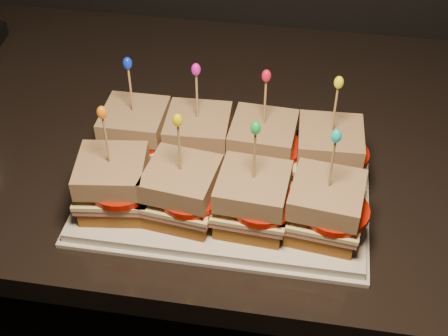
# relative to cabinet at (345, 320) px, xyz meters

# --- Properties ---
(cabinet) EXTENTS (2.68, 0.63, 0.84)m
(cabinet) POSITION_rel_cabinet_xyz_m (0.00, 0.00, 0.00)
(cabinet) COLOR black
(cabinet) RESTS_ON ground
(granite_slab) EXTENTS (2.72, 0.67, 0.04)m
(granite_slab) POSITION_rel_cabinet_xyz_m (0.00, 0.00, 0.44)
(granite_slab) COLOR black
(granite_slab) RESTS_ON cabinet
(platter) EXTENTS (0.37, 0.23, 0.02)m
(platter) POSITION_rel_cabinet_xyz_m (-0.22, -0.16, 0.47)
(platter) COLOR silver
(platter) RESTS_ON granite_slab
(platter_rim) EXTENTS (0.39, 0.24, 0.01)m
(platter_rim) POSITION_rel_cabinet_xyz_m (-0.22, -0.16, 0.46)
(platter_rim) COLOR silver
(platter_rim) RESTS_ON granite_slab
(sandwich_0_bread_bot) EXTENTS (0.08, 0.08, 0.02)m
(sandwich_0_bread_bot) POSITION_rel_cabinet_xyz_m (-0.35, -0.10, 0.49)
(sandwich_0_bread_bot) COLOR brown
(sandwich_0_bread_bot) RESTS_ON platter
(sandwich_0_ham) EXTENTS (0.09, 0.09, 0.01)m
(sandwich_0_ham) POSITION_rel_cabinet_xyz_m (-0.35, -0.10, 0.50)
(sandwich_0_ham) COLOR #C37267
(sandwich_0_ham) RESTS_ON sandwich_0_bread_bot
(sandwich_0_cheese) EXTENTS (0.09, 0.09, 0.01)m
(sandwich_0_cheese) POSITION_rel_cabinet_xyz_m (-0.35, -0.10, 0.51)
(sandwich_0_cheese) COLOR #F3E89B
(sandwich_0_cheese) RESTS_ON sandwich_0_ham
(sandwich_0_tomato) EXTENTS (0.08, 0.08, 0.01)m
(sandwich_0_tomato) POSITION_rel_cabinet_xyz_m (-0.34, -0.11, 0.52)
(sandwich_0_tomato) COLOR #B81305
(sandwich_0_tomato) RESTS_ON sandwich_0_cheese
(sandwich_0_bread_top) EXTENTS (0.08, 0.08, 0.03)m
(sandwich_0_bread_top) POSITION_rel_cabinet_xyz_m (-0.35, -0.10, 0.53)
(sandwich_0_bread_top) COLOR #532C10
(sandwich_0_bread_top) RESTS_ON sandwich_0_tomato
(sandwich_0_pick) EXTENTS (0.00, 0.00, 0.09)m
(sandwich_0_pick) POSITION_rel_cabinet_xyz_m (-0.35, -0.10, 0.58)
(sandwich_0_pick) COLOR tan
(sandwich_0_pick) RESTS_ON sandwich_0_bread_top
(sandwich_0_frill) EXTENTS (0.01, 0.01, 0.02)m
(sandwich_0_frill) POSITION_rel_cabinet_xyz_m (-0.35, -0.10, 0.62)
(sandwich_0_frill) COLOR #0D2AE3
(sandwich_0_frill) RESTS_ON sandwich_0_pick
(sandwich_1_bread_bot) EXTENTS (0.09, 0.09, 0.02)m
(sandwich_1_bread_bot) POSITION_rel_cabinet_xyz_m (-0.26, -0.10, 0.49)
(sandwich_1_bread_bot) COLOR brown
(sandwich_1_bread_bot) RESTS_ON platter
(sandwich_1_ham) EXTENTS (0.09, 0.09, 0.01)m
(sandwich_1_ham) POSITION_rel_cabinet_xyz_m (-0.26, -0.10, 0.50)
(sandwich_1_ham) COLOR #C37267
(sandwich_1_ham) RESTS_ON sandwich_1_bread_bot
(sandwich_1_cheese) EXTENTS (0.10, 0.09, 0.01)m
(sandwich_1_cheese) POSITION_rel_cabinet_xyz_m (-0.26, -0.10, 0.51)
(sandwich_1_cheese) COLOR #F3E89B
(sandwich_1_cheese) RESTS_ON sandwich_1_ham
(sandwich_1_tomato) EXTENTS (0.08, 0.08, 0.01)m
(sandwich_1_tomato) POSITION_rel_cabinet_xyz_m (-0.25, -0.11, 0.52)
(sandwich_1_tomato) COLOR #B81305
(sandwich_1_tomato) RESTS_ON sandwich_1_cheese
(sandwich_1_bread_top) EXTENTS (0.09, 0.09, 0.03)m
(sandwich_1_bread_top) POSITION_rel_cabinet_xyz_m (-0.26, -0.10, 0.53)
(sandwich_1_bread_top) COLOR #532C10
(sandwich_1_bread_top) RESTS_ON sandwich_1_tomato
(sandwich_1_pick) EXTENTS (0.00, 0.00, 0.09)m
(sandwich_1_pick) POSITION_rel_cabinet_xyz_m (-0.26, -0.10, 0.58)
(sandwich_1_pick) COLOR tan
(sandwich_1_pick) RESTS_ON sandwich_1_bread_top
(sandwich_1_frill) EXTENTS (0.01, 0.01, 0.02)m
(sandwich_1_frill) POSITION_rel_cabinet_xyz_m (-0.26, -0.10, 0.62)
(sandwich_1_frill) COLOR #D613B3
(sandwich_1_frill) RESTS_ON sandwich_1_pick
(sandwich_2_bread_bot) EXTENTS (0.09, 0.09, 0.02)m
(sandwich_2_bread_bot) POSITION_rel_cabinet_xyz_m (-0.17, -0.10, 0.49)
(sandwich_2_bread_bot) COLOR brown
(sandwich_2_bread_bot) RESTS_ON platter
(sandwich_2_ham) EXTENTS (0.09, 0.09, 0.01)m
(sandwich_2_ham) POSITION_rel_cabinet_xyz_m (-0.17, -0.10, 0.50)
(sandwich_2_ham) COLOR #C37267
(sandwich_2_ham) RESTS_ON sandwich_2_bread_bot
(sandwich_2_cheese) EXTENTS (0.10, 0.09, 0.01)m
(sandwich_2_cheese) POSITION_rel_cabinet_xyz_m (-0.17, -0.10, 0.51)
(sandwich_2_cheese) COLOR #F3E89B
(sandwich_2_cheese) RESTS_ON sandwich_2_ham
(sandwich_2_tomato) EXTENTS (0.08, 0.08, 0.01)m
(sandwich_2_tomato) POSITION_rel_cabinet_xyz_m (-0.16, -0.11, 0.52)
(sandwich_2_tomato) COLOR #B81305
(sandwich_2_tomato) RESTS_ON sandwich_2_cheese
(sandwich_2_bread_top) EXTENTS (0.09, 0.09, 0.03)m
(sandwich_2_bread_top) POSITION_rel_cabinet_xyz_m (-0.17, -0.10, 0.53)
(sandwich_2_bread_top) COLOR #532C10
(sandwich_2_bread_top) RESTS_ON sandwich_2_tomato
(sandwich_2_pick) EXTENTS (0.00, 0.00, 0.09)m
(sandwich_2_pick) POSITION_rel_cabinet_xyz_m (-0.17, -0.10, 0.58)
(sandwich_2_pick) COLOR tan
(sandwich_2_pick) RESTS_ON sandwich_2_bread_top
(sandwich_2_frill) EXTENTS (0.01, 0.01, 0.02)m
(sandwich_2_frill) POSITION_rel_cabinet_xyz_m (-0.17, -0.10, 0.62)
(sandwich_2_frill) COLOR red
(sandwich_2_frill) RESTS_ON sandwich_2_pick
(sandwich_3_bread_bot) EXTENTS (0.09, 0.09, 0.02)m
(sandwich_3_bread_bot) POSITION_rel_cabinet_xyz_m (-0.08, -0.10, 0.49)
(sandwich_3_bread_bot) COLOR brown
(sandwich_3_bread_bot) RESTS_ON platter
(sandwich_3_ham) EXTENTS (0.09, 0.09, 0.01)m
(sandwich_3_ham) POSITION_rel_cabinet_xyz_m (-0.08, -0.10, 0.50)
(sandwich_3_ham) COLOR #C37267
(sandwich_3_ham) RESTS_ON sandwich_3_bread_bot
(sandwich_3_cheese) EXTENTS (0.10, 0.09, 0.01)m
(sandwich_3_cheese) POSITION_rel_cabinet_xyz_m (-0.08, -0.10, 0.51)
(sandwich_3_cheese) COLOR #F3E89B
(sandwich_3_cheese) RESTS_ON sandwich_3_ham
(sandwich_3_tomato) EXTENTS (0.08, 0.08, 0.01)m
(sandwich_3_tomato) POSITION_rel_cabinet_xyz_m (-0.07, -0.11, 0.52)
(sandwich_3_tomato) COLOR #B81305
(sandwich_3_tomato) RESTS_ON sandwich_3_cheese
(sandwich_3_bread_top) EXTENTS (0.09, 0.09, 0.03)m
(sandwich_3_bread_top) POSITION_rel_cabinet_xyz_m (-0.08, -0.10, 0.53)
(sandwich_3_bread_top) COLOR #532C10
(sandwich_3_bread_top) RESTS_ON sandwich_3_tomato
(sandwich_3_pick) EXTENTS (0.00, 0.00, 0.09)m
(sandwich_3_pick) POSITION_rel_cabinet_xyz_m (-0.08, -0.10, 0.58)
(sandwich_3_pick) COLOR tan
(sandwich_3_pick) RESTS_ON sandwich_3_bread_top
(sandwich_3_frill) EXTENTS (0.01, 0.01, 0.02)m
(sandwich_3_frill) POSITION_rel_cabinet_xyz_m (-0.08, -0.10, 0.62)
(sandwich_3_frill) COLOR yellow
(sandwich_3_frill) RESTS_ON sandwich_3_pick
(sandwich_4_bread_bot) EXTENTS (0.09, 0.09, 0.02)m
(sandwich_4_bread_bot) POSITION_rel_cabinet_xyz_m (-0.35, -0.21, 0.49)
(sandwich_4_bread_bot) COLOR brown
(sandwich_4_bread_bot) RESTS_ON platter
(sandwich_4_ham) EXTENTS (0.10, 0.10, 0.01)m
(sandwich_4_ham) POSITION_rel_cabinet_xyz_m (-0.35, -0.21, 0.50)
(sandwich_4_ham) COLOR #C37267
(sandwich_4_ham) RESTS_ON sandwich_4_bread_bot
(sandwich_4_cheese) EXTENTS (0.10, 0.10, 0.01)m
(sandwich_4_cheese) POSITION_rel_cabinet_xyz_m (-0.35, -0.21, 0.51)
(sandwich_4_cheese) COLOR #F3E89B
(sandwich_4_cheese) RESTS_ON sandwich_4_ham
(sandwich_4_tomato) EXTENTS (0.08, 0.08, 0.01)m
(sandwich_4_tomato) POSITION_rel_cabinet_xyz_m (-0.34, -0.22, 0.52)
(sandwich_4_tomato) COLOR #B81305
(sandwich_4_tomato) RESTS_ON sandwich_4_cheese
(sandwich_4_bread_top) EXTENTS (0.09, 0.09, 0.03)m
(sandwich_4_bread_top) POSITION_rel_cabinet_xyz_m (-0.35, -0.21, 0.53)
(sandwich_4_bread_top) COLOR #532C10
(sandwich_4_bread_top) RESTS_ON sandwich_4_tomato
(sandwich_4_pick) EXTENTS (0.00, 0.00, 0.09)m
(sandwich_4_pick) POSITION_rel_cabinet_xyz_m (-0.35, -0.21, 0.58)
(sandwich_4_pick) COLOR tan
(sandwich_4_pick) RESTS_ON sandwich_4_bread_top
(sandwich_4_frill) EXTENTS (0.01, 0.01, 0.02)m
(sandwich_4_frill) POSITION_rel_cabinet_xyz_m (-0.35, -0.21, 0.62)
(sandwich_4_frill) COLOR orange
(sandwich_4_frill) RESTS_ON sandwich_4_pick
(sandwich_5_bread_bot) EXTENTS (0.09, 0.09, 0.02)m
(sandwich_5_bread_bot) POSITION_rel_cabinet_xyz_m (-0.26, -0.21, 0.49)
(sandwich_5_bread_bot) COLOR brown
(sandwich_5_bread_bot) RESTS_ON platter
(sandwich_5_ham) EXTENTS (0.10, 0.10, 0.01)m
(sandwich_5_ham) POSITION_rel_cabinet_xyz_m (-0.26, -0.21, 0.50)
(sandwich_5_ham) COLOR #C37267
(sandwich_5_ham) RESTS_ON sandwich_5_bread_bot
(sandwich_5_cheese) EXTENTS (0.10, 0.10, 0.01)m
(sandwich_5_cheese) POSITION_rel_cabinet_xyz_m (-0.26, -0.21, 0.51)
(sandwich_5_cheese) COLOR #F3E89B
(sandwich_5_cheese) RESTS_ON sandwich_5_ham
(sandwich_5_tomato) EXTENTS (0.08, 0.08, 0.01)m
(sandwich_5_tomato) POSITION_rel_cabinet_xyz_m (-0.25, -0.22, 0.52)
(sandwich_5_tomato) COLOR #B81305
(sandwich_5_tomato) RESTS_ON sandwich_5_cheese
(sandwich_5_bread_top) EXTENTS (0.09, 0.09, 0.03)m
(sandwich_5_bread_top) POSITION_rel_cabinet_xyz_m (-0.26, -0.21, 0.53)
(sandwich_5_bread_top) COLOR #532C10
(sandwich_5_bread_top) RESTS_ON sandwich_5_tomato
(sandwich_5_pick) EXTENTS (0.00, 0.00, 0.09)m
(sandwich_5_pick) POSITION_rel_cabinet_xyz_m (-0.26, -0.21, 0.58)
(sandwich_5_pick) COLOR tan
(sandwich_5_pick) RESTS_ON sandwich_5_bread_top
(sandwich_5_frill) EXTENTS (0.01, 0.01, 0.02)m
(sandwich_5_frill) POSITION_rel_cabinet_xyz_m (-0.26, -0.21, 0.62)
(sandwich_5_frill) COLOR yellow
(sandwich_5_frill) RESTS_ON sandwich_5_pick
(sandwich_6_bread_bot) EXTENTS (0.09, 0.09, 0.02)m
(sandwich_6_bread_bot) POSITION_rel_cabinet_xyz_m (-0.17, -0.21, 0.49)
(sandwich_6_bread_bot) COLOR brown
(sandwich_6_bread_bot) RESTS_ON platter
(sandwich_6_ham) EXTENTS (0.10, 0.09, 0.01)m
(sandwich_6_ham) POSITION_rel_cabinet_xyz_m (-0.17, -0.21, 0.50)
(sandwich_6_ham) COLOR #C37267
(sandwich_6_ham) RESTS_ON sandwich_6_bread_bot
(sandwich_6_cheese) EXTENTS (0.10, 0.09, 0.01)m
(sandwich_6_cheese) POSITION_rel_cabinet_xyz_m (-0.17, -0.21, 0.51)
(sandwich_6_cheese) COLOR #F3E89B
(sandwich_6_cheese) RESTS_ON sandwich_6_ham
(sandwich_6_tomato) EXTENTS (0.08, 0.08, 0.01)m
(sandwich_6_tomato) POSITION_rel_cabinet_xyz_m (-0.16, -0.22, 0.52)
(sandwich_6_tomato) COLOR #B81305
(sandwich_6_tomato) RESTS_ON sandwich_6_cheese
(sandwich_6_bread_top) EXTENTS (0.09, 0.09, 0.03)m
(sandwich_6_bread_top) POSITION_rel_cabinet_xyz_m (-0.17, -0.21, 0.53)
(sandwich_6_bread_top) COLOR #532C10
(sandwich_6_bread_top) RESTS_ON sandwich_6_tomato
(sandwich_6_pick) EXTENTS (0.00, 0.00, 0.09)m
(sandwich_6_pick) POSITION_rel_cabinet_xyz_m (-0.17, -0.21, 0.58)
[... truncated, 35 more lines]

